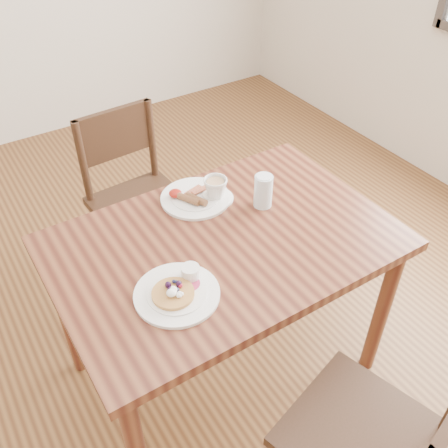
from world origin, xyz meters
name	(u,v)px	position (x,y,z in m)	size (l,w,h in m)	color
ground	(224,364)	(0.00, 0.00, 0.00)	(5.00, 5.00, 0.00)	#4F2D16
dining_table	(224,259)	(0.00, 0.00, 0.65)	(1.20, 0.80, 0.75)	brown
chair_near	(380,441)	(0.06, -0.75, 0.49)	(0.52, 0.52, 0.88)	#331C12
chair_far	(135,194)	(-0.03, 0.75, 0.49)	(0.44, 0.44, 0.88)	#331C12
pancake_plate	(178,291)	(-0.26, -0.14, 0.76)	(0.27, 0.27, 0.06)	white
breakfast_plate	(194,197)	(0.03, 0.26, 0.76)	(0.27, 0.27, 0.04)	white
teacup_saucer	(215,190)	(0.10, 0.22, 0.79)	(0.14, 0.14, 0.09)	white
water_glass	(263,191)	(0.23, 0.09, 0.82)	(0.07, 0.07, 0.13)	silver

